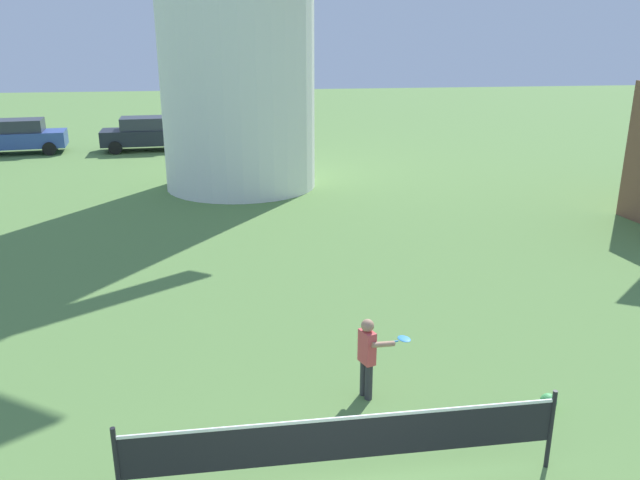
{
  "coord_description": "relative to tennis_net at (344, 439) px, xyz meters",
  "views": [
    {
      "loc": [
        -1.08,
        -4.42,
        5.26
      ],
      "look_at": [
        0.13,
        3.85,
        2.53
      ],
      "focal_mm": 35.4,
      "sensor_mm": 36.0,
      "label": 1
    }
  ],
  "objects": [
    {
      "name": "stray_ball",
      "position": [
        3.28,
        1.22,
        -0.56
      ],
      "size": [
        0.25,
        0.25,
        0.25
      ],
      "primitive_type": "sphere",
      "color": "#4CB259",
      "rests_on": "ground_plane"
    },
    {
      "name": "parked_car_black",
      "position": [
        -4.95,
        24.47,
        0.12
      ],
      "size": [
        4.29,
        2.09,
        1.56
      ],
      "color": "#1E232D",
      "rests_on": "ground_plane"
    },
    {
      "name": "parked_car_blue",
      "position": [
        -10.78,
        24.42,
        0.12
      ],
      "size": [
        4.38,
        2.28,
        1.56
      ],
      "color": "#334C99",
      "rests_on": "ground_plane"
    },
    {
      "name": "player_far",
      "position": [
        0.72,
        1.94,
        0.04
      ],
      "size": [
        0.82,
        0.41,
        1.29
      ],
      "color": "#333338",
      "rests_on": "ground_plane"
    },
    {
      "name": "tennis_net",
      "position": [
        0.0,
        0.0,
        0.0
      ],
      "size": [
        5.31,
        0.06,
        1.1
      ],
      "color": "black",
      "rests_on": "ground_plane"
    }
  ]
}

